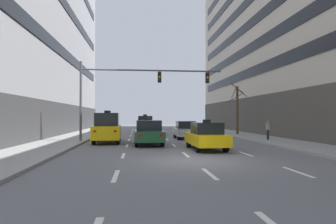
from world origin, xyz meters
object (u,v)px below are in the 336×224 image
(taxi_driving_2, at_px, (107,128))
(taxi_driving_3, at_px, (145,125))
(taxi_driving_1, at_px, (206,136))
(street_tree_0, at_px, (237,108))
(car_driving_0, at_px, (148,133))
(car_driving_4, at_px, (185,130))
(pedestrian_0, at_px, (268,129))
(traffic_signal_0, at_px, (134,84))

(taxi_driving_2, bearing_deg, taxi_driving_3, 73.17)
(taxi_driving_1, bearing_deg, street_tree_0, 63.10)
(taxi_driving_1, relative_size, taxi_driving_2, 0.93)
(car_driving_0, relative_size, car_driving_4, 1.10)
(taxi_driving_2, relative_size, street_tree_0, 0.88)
(taxi_driving_1, xyz_separation_m, pedestrian_0, (6.24, 5.13, 0.20))
(traffic_signal_0, height_order, pedestrian_0, traffic_signal_0)
(taxi_driving_3, distance_m, pedestrian_0, 13.98)
(taxi_driving_1, xyz_separation_m, street_tree_0, (6.30, 12.42, 2.02))
(taxi_driving_3, height_order, pedestrian_0, taxi_driving_3)
(taxi_driving_1, distance_m, pedestrian_0, 8.08)
(street_tree_0, bearing_deg, pedestrian_0, -90.51)
(car_driving_0, xyz_separation_m, taxi_driving_1, (3.32, -3.29, -0.04))
(car_driving_0, distance_m, traffic_signal_0, 4.48)
(street_tree_0, height_order, pedestrian_0, street_tree_0)
(traffic_signal_0, distance_m, street_tree_0, 12.71)
(taxi_driving_2, bearing_deg, pedestrian_0, -0.48)
(taxi_driving_1, xyz_separation_m, car_driving_4, (0.16, 8.48, -0.03))
(taxi_driving_3, bearing_deg, traffic_signal_0, -96.56)
(taxi_driving_3, xyz_separation_m, street_tree_0, (9.54, -2.98, 1.80))
(traffic_signal_0, distance_m, pedestrian_0, 11.17)
(car_driving_0, relative_size, taxi_driving_2, 0.99)
(taxi_driving_1, bearing_deg, pedestrian_0, 39.42)
(taxi_driving_2, bearing_deg, street_tree_0, 29.66)
(taxi_driving_2, xyz_separation_m, car_driving_4, (6.48, 3.25, -0.34))
(pedestrian_0, bearing_deg, street_tree_0, 89.49)
(taxi_driving_1, distance_m, traffic_signal_0, 8.06)
(car_driving_0, xyz_separation_m, taxi_driving_3, (0.07, 12.11, 0.17))
(taxi_driving_1, bearing_deg, car_driving_0, 135.22)
(taxi_driving_2, xyz_separation_m, taxi_driving_3, (3.08, 10.17, -0.10))
(traffic_signal_0, bearing_deg, car_driving_0, -66.59)
(taxi_driving_3, distance_m, car_driving_4, 7.71)
(taxi_driving_1, distance_m, street_tree_0, 14.07)
(taxi_driving_3, relative_size, street_tree_0, 0.79)
(taxi_driving_1, distance_m, car_driving_4, 8.49)
(street_tree_0, bearing_deg, taxi_driving_3, 162.65)
(taxi_driving_1, xyz_separation_m, taxi_driving_2, (-6.32, 5.23, 0.31))
(taxi_driving_2, xyz_separation_m, pedestrian_0, (12.56, -0.11, -0.11))
(car_driving_4, xyz_separation_m, traffic_signal_0, (-4.52, -2.79, 3.71))
(taxi_driving_2, distance_m, traffic_signal_0, 3.92)
(car_driving_0, distance_m, pedestrian_0, 9.73)
(car_driving_0, xyz_separation_m, pedestrian_0, (9.55, 1.84, 0.16))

